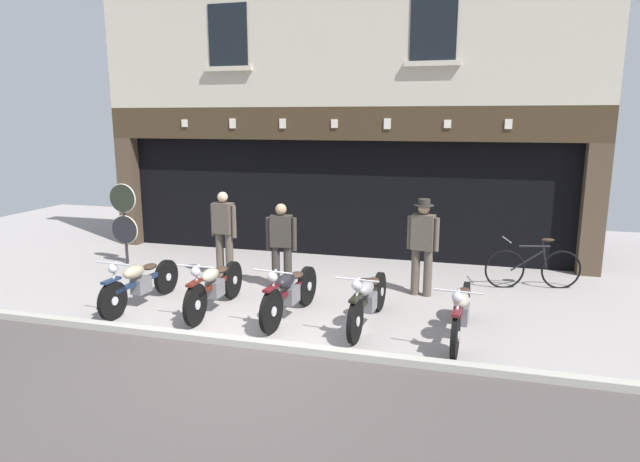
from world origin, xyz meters
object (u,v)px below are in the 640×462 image
motorcycle_center_right (368,299)px  motorcycle_right (461,311)px  motorcycle_center_left (214,286)px  salesman_right (423,243)px  shopkeeper_center (281,243)px  advert_board_near (426,188)px  advert_board_far (475,191)px  salesman_left (224,231)px  tyre_sign_pole (124,215)px  motorcycle_left (140,282)px  leaning_bicycle (533,268)px  motorcycle_center (290,292)px

motorcycle_center_right → motorcycle_right: (1.35, -0.14, -0.00)m
motorcycle_center_left → salesman_right: (3.13, 1.71, 0.52)m
motorcycle_center_left → shopkeeper_center: (0.65, 1.39, 0.44)m
advert_board_near → advert_board_far: 1.00m
salesman_left → salesman_right: size_ratio=0.99×
motorcycle_center_left → salesman_right: salesman_right is taller
tyre_sign_pole → motorcycle_center_left: bearing=-34.9°
salesman_right → advert_board_far: size_ratio=1.63×
motorcycle_left → salesman_right: (4.43, 1.82, 0.54)m
advert_board_far → motorcycle_center_right: bearing=-109.6°
tyre_sign_pole → leaning_bicycle: tyre_sign_pole is taller
motorcycle_center_left → leaning_bicycle: 5.73m
motorcycle_right → advert_board_near: bearing=-73.9°
salesman_left → advert_board_near: 4.38m
motorcycle_right → motorcycle_center: bearing=1.6°
motorcycle_left → salesman_right: bearing=-153.2°
motorcycle_right → motorcycle_left: bearing=4.3°
motorcycle_right → shopkeeper_center: size_ratio=1.29×
motorcycle_center_right → motorcycle_center_left: bearing=4.9°
motorcycle_center_right → leaning_bicycle: leaning_bicycle is taller
motorcycle_center → salesman_left: bearing=-36.3°
advert_board_far → motorcycle_center: bearing=-123.0°
motorcycle_left → leaning_bicycle: (6.36, 2.79, -0.03)m
motorcycle_center → shopkeeper_center: (-0.62, 1.38, 0.44)m
motorcycle_center → shopkeeper_center: shopkeeper_center is taller
tyre_sign_pole → advert_board_near: bearing=17.9°
salesman_right → leaning_bicycle: bearing=-143.6°
motorcycle_right → shopkeeper_center: (-3.19, 1.51, 0.45)m
motorcycle_left → tyre_sign_pole: size_ratio=1.15×
motorcycle_center → advert_board_far: advert_board_far is taller
motorcycle_center_left → salesman_left: bearing=-69.8°
motorcycle_left → motorcycle_center_right: 3.79m
advert_board_far → leaning_bicycle: (1.10, -1.48, -1.19)m
advert_board_near → motorcycle_right: bearing=-78.3°
salesman_left → shopkeeper_center: 1.37m
motorcycle_center_left → salesman_left: (-0.66, 1.78, 0.51)m
shopkeeper_center → salesman_right: 2.50m
motorcycle_center_right → leaning_bicycle: 3.70m
salesman_left → advert_board_far: advert_board_far is taller
motorcycle_right → salesman_right: salesman_right is taller
motorcycle_center_right → tyre_sign_pole: bearing=-16.7°
shopkeeper_center → salesman_left: bearing=-24.8°
motorcycle_right → tyre_sign_pole: size_ratio=1.18×
salesman_left → tyre_sign_pole: (-2.49, 0.41, 0.12)m
salesman_right → tyre_sign_pole: tyre_sign_pole is taller
salesman_right → advert_board_far: (0.83, 2.45, 0.63)m
motorcycle_left → motorcycle_center_left: bearing=-171.0°
motorcycle_center_right → advert_board_near: size_ratio=1.92×
motorcycle_left → motorcycle_center: size_ratio=1.01×
motorcycle_center_left → salesman_left: salesman_left is taller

